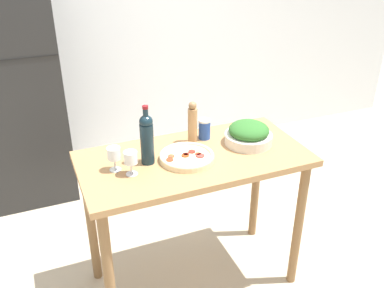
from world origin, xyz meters
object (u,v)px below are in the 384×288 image
Objects in this scene: refrigerator at (15,97)px; wine_glass_far at (114,155)px; wine_bottle at (147,138)px; pepper_mill at (193,123)px; salad_bowl at (249,134)px; salt_canister at (204,129)px; wine_glass_near at (131,159)px; homemade_pizza at (187,157)px.

refrigerator reaches higher than wine_glass_far.
pepper_mill is at bearing 22.77° from wine_bottle.
salad_bowl is 0.27m from salt_canister.
wine_glass_near is 1.07× the size of salt_canister.
wine_bottle is 0.25m from homemade_pizza.
wine_glass_far reaches higher than salt_canister.
wine_glass_far is 0.40m from homemade_pizza.
pepper_mill reaches higher than salt_canister.
homemade_pizza is at bearing -60.97° from refrigerator.
refrigerator is at bearing 113.45° from wine_bottle.
salad_bowl is 0.92× the size of homemade_pizza.
pepper_mill reaches higher than wine_glass_near.
refrigerator is at bearing 125.53° from pepper_mill.
salad_bowl is (1.25, -1.47, 0.11)m from refrigerator.
wine_bottle reaches higher than wine_glass_far.
salad_bowl is (0.73, 0.08, -0.03)m from wine_glass_near.
wine_glass_far is at bearing 174.06° from homemade_pizza.
wine_glass_near is (0.52, -1.55, 0.15)m from refrigerator.
salt_canister is (0.40, 0.15, -0.09)m from wine_bottle.
salad_bowl reaches higher than wine_glass_near.
salt_canister reaches higher than homemade_pizza.
wine_bottle is 0.15m from wine_glass_near.
salt_canister is at bearing 143.81° from salad_bowl.
pepper_mill is 0.34m from salad_bowl.
pepper_mill is (0.50, 0.14, 0.03)m from wine_glass_far.
refrigerator is 1.64m from wine_glass_near.
pepper_mill is (0.43, 0.22, 0.03)m from wine_glass_near.
refrigerator is at bearing 119.03° from homemade_pizza.
wine_glass_near is 0.48m from pepper_mill.
wine_bottle is at bearing -159.39° from salt_canister.
salt_canister is at bearing 24.58° from wine_glass_near.
wine_bottle is at bearing -66.55° from refrigerator.
salad_bowl reaches higher than salt_canister.
salt_canister is at bearing 12.04° from pepper_mill.
pepper_mill reaches higher than salad_bowl.
wine_glass_near is 1.00× the size of wine_glass_far.
wine_glass_near is at bearing -155.42° from salt_canister.
refrigerator is at bearing 128.25° from salt_canister.
wine_bottle is 2.52× the size of wine_glass_far.
salt_canister is (0.52, 0.24, -0.03)m from wine_glass_near.
refrigerator is 14.06× the size of salt_canister.
salad_bowl reaches higher than wine_glass_far.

